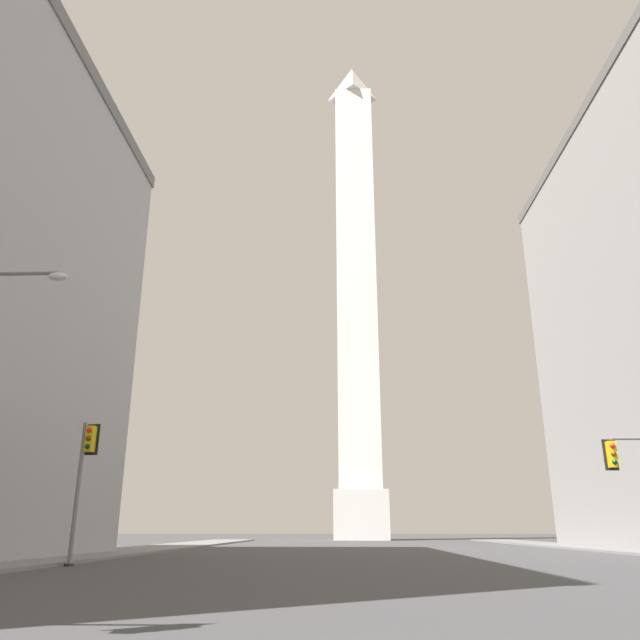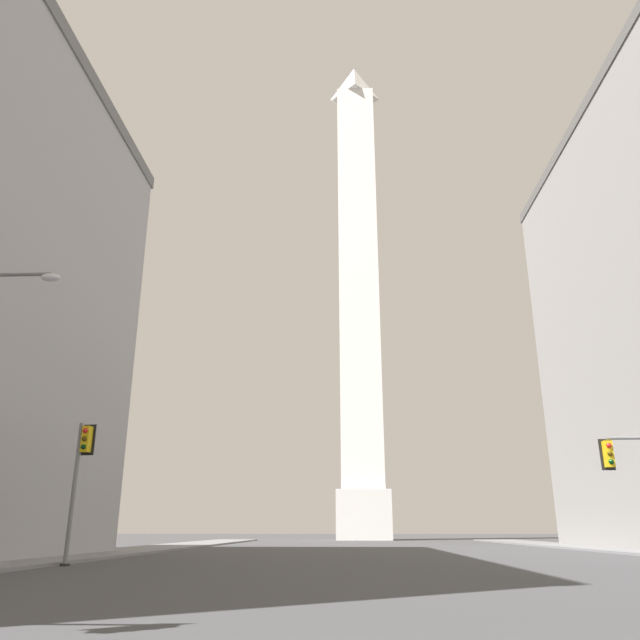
# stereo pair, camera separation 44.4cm
# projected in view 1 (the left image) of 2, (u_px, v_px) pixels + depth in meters

# --- Properties ---
(sidewalk_left) EXTENTS (5.00, 105.51, 0.15)m
(sidewalk_left) POSITION_uv_depth(u_px,v_px,m) (65.00, 557.00, 31.18)
(sidewalk_left) COLOR slate
(sidewalk_left) RESTS_ON ground_plane
(obelisk) EXTENTS (7.40, 7.40, 77.53)m
(obelisk) POSITION_uv_depth(u_px,v_px,m) (356.00, 284.00, 95.78)
(obelisk) COLOR silver
(obelisk) RESTS_ON ground_plane
(traffic_light_mid_left) EXTENTS (0.80, 0.53, 5.79)m
(traffic_light_mid_left) POSITION_uv_depth(u_px,v_px,m) (83.00, 469.00, 26.33)
(traffic_light_mid_left) COLOR slate
(traffic_light_mid_left) RESTS_ON ground_plane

